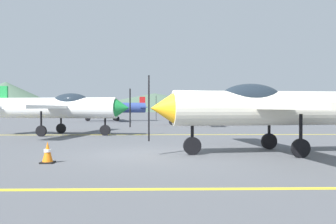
% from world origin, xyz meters
% --- Properties ---
extents(ground_plane, '(400.00, 400.00, 0.00)m').
position_xyz_m(ground_plane, '(0.00, 0.00, 0.00)').
color(ground_plane, '#54565B').
extents(apron_line_near, '(80.00, 0.16, 0.01)m').
position_xyz_m(apron_line_near, '(0.00, -4.97, 0.01)').
color(apron_line_near, yellow).
rests_on(apron_line_near, ground_plane).
extents(apron_line_far, '(80.00, 0.16, 0.01)m').
position_xyz_m(apron_line_far, '(0.00, 8.46, 0.01)').
color(apron_line_far, yellow).
rests_on(apron_line_far, ground_plane).
extents(airplane_near, '(8.00, 9.18, 2.74)m').
position_xyz_m(airplane_near, '(3.83, 0.23, 1.54)').
color(airplane_near, silver).
rests_on(airplane_near, ground_plane).
extents(airplane_mid, '(8.02, 9.16, 2.74)m').
position_xyz_m(airplane_mid, '(-5.30, 8.47, 1.54)').
color(airplane_mid, white).
rests_on(airplane_mid, ground_plane).
extents(airplane_far, '(7.89, 9.11, 2.74)m').
position_xyz_m(airplane_far, '(3.87, 19.75, 1.54)').
color(airplane_far, silver).
rests_on(airplane_far, ground_plane).
extents(airplane_back, '(8.02, 9.15, 2.74)m').
position_xyz_m(airplane_back, '(-5.25, 29.14, 1.54)').
color(airplane_back, '#33478C').
rests_on(airplane_back, ground_plane).
extents(traffic_cone_side, '(0.36, 0.36, 0.59)m').
position_xyz_m(traffic_cone_side, '(-2.86, -1.71, 0.29)').
color(traffic_cone_side, black).
rests_on(traffic_cone_side, ground_plane).
extents(hill_left, '(56.67, 56.67, 13.20)m').
position_xyz_m(hill_left, '(-70.28, 155.49, 6.60)').
color(hill_left, '#4C6651').
rests_on(hill_left, ground_plane).
extents(hill_centerleft, '(81.37, 81.37, 7.62)m').
position_xyz_m(hill_centerleft, '(-2.05, 145.17, 3.81)').
color(hill_centerleft, '#4C6651').
rests_on(hill_centerleft, ground_plane).
extents(hill_centerright, '(66.09, 66.09, 8.77)m').
position_xyz_m(hill_centerright, '(72.91, 152.67, 4.39)').
color(hill_centerright, slate).
rests_on(hill_centerright, ground_plane).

